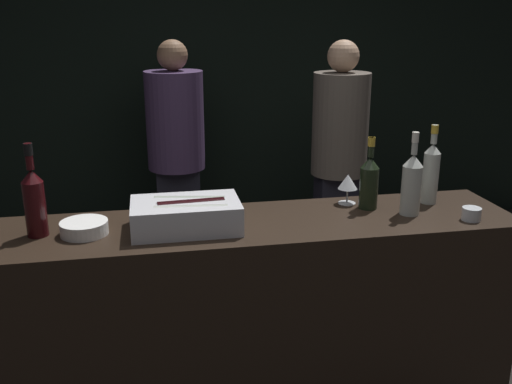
% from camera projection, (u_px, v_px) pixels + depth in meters
% --- Properties ---
extents(wall_back_chalkboard, '(6.40, 0.06, 2.80)m').
position_uv_depth(wall_back_chalkboard, '(198.00, 65.00, 4.55)').
color(wall_back_chalkboard, black).
rests_on(wall_back_chalkboard, ground_plane).
extents(bar_counter, '(2.17, 0.50, 0.98)m').
position_uv_depth(bar_counter, '(257.00, 327.00, 2.48)').
color(bar_counter, black).
rests_on(bar_counter, ground_plane).
extents(ice_bin_with_bottles, '(0.42, 0.26, 0.12)m').
position_uv_depth(ice_bin_with_bottles, '(187.00, 214.00, 2.24)').
color(ice_bin_with_bottles, silver).
rests_on(ice_bin_with_bottles, bar_counter).
extents(bowl_white, '(0.18, 0.18, 0.05)m').
position_uv_depth(bowl_white, '(84.00, 227.00, 2.20)').
color(bowl_white, white).
rests_on(bowl_white, bar_counter).
extents(wine_glass, '(0.09, 0.09, 0.14)m').
position_uv_depth(wine_glass, '(348.00, 183.00, 2.53)').
color(wine_glass, silver).
rests_on(wine_glass, bar_counter).
extents(candle_votive, '(0.08, 0.08, 0.05)m').
position_uv_depth(candle_votive, '(471.00, 214.00, 2.35)').
color(candle_votive, silver).
rests_on(candle_votive, bar_counter).
extents(rose_wine_bottle, '(0.07, 0.07, 0.36)m').
position_uv_depth(rose_wine_bottle, '(431.00, 171.00, 2.53)').
color(rose_wine_bottle, '#B2B7AD').
rests_on(rose_wine_bottle, bar_counter).
extents(champagne_bottle, '(0.08, 0.08, 0.32)m').
position_uv_depth(champagne_bottle, '(369.00, 181.00, 2.46)').
color(champagne_bottle, black).
rests_on(champagne_bottle, bar_counter).
extents(red_wine_bottle_black_foil, '(0.08, 0.08, 0.36)m').
position_uv_depth(red_wine_bottle_black_foil, '(34.00, 200.00, 2.15)').
color(red_wine_bottle_black_foil, black).
rests_on(red_wine_bottle_black_foil, bar_counter).
extents(white_wine_bottle, '(0.08, 0.08, 0.35)m').
position_uv_depth(white_wine_bottle, '(412.00, 183.00, 2.38)').
color(white_wine_bottle, '#B2B7AD').
rests_on(white_wine_bottle, bar_counter).
extents(person_in_hoodie, '(0.41, 0.41, 1.63)m').
position_uv_depth(person_in_hoodie, '(176.00, 146.00, 4.05)').
color(person_in_hoodie, black).
rests_on(person_in_hoodie, ground_plane).
extents(person_blond_tee, '(0.38, 0.38, 1.63)m').
position_uv_depth(person_blond_tee, '(339.00, 150.00, 3.89)').
color(person_blond_tee, black).
rests_on(person_blond_tee, ground_plane).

